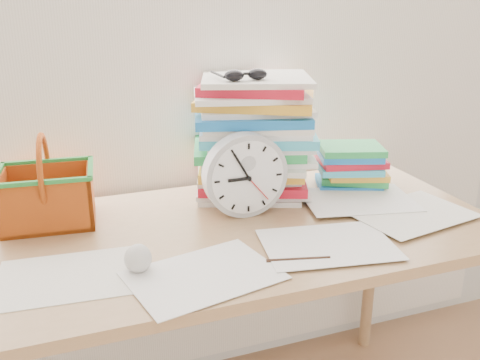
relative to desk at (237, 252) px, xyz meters
name	(u,v)px	position (x,y,z in m)	size (l,w,h in m)	color
curtain	(194,7)	(0.00, 0.38, 0.62)	(2.40, 0.01, 2.50)	white
desk	(237,252)	(0.00, 0.00, 0.00)	(1.40, 0.70, 0.75)	#9C7349
paper_stack	(254,137)	(0.13, 0.22, 0.26)	(0.36, 0.30, 0.36)	white
clock	(245,175)	(0.05, 0.07, 0.19)	(0.24, 0.24, 0.05)	#B1B2B4
sunglasses	(246,75)	(0.08, 0.16, 0.45)	(0.14, 0.12, 0.03)	black
book_stack	(352,166)	(0.44, 0.16, 0.15)	(0.24, 0.19, 0.14)	white
basket	(46,180)	(-0.47, 0.20, 0.20)	(0.24, 0.19, 0.24)	#BF5012
crumpled_ball	(138,258)	(-0.29, -0.15, 0.11)	(0.06, 0.06, 0.06)	silver
pen	(298,260)	(0.07, -0.23, 0.08)	(0.01, 0.01, 0.15)	black
scattered_papers	(237,225)	(0.00, 0.00, 0.08)	(1.26, 0.42, 0.02)	white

